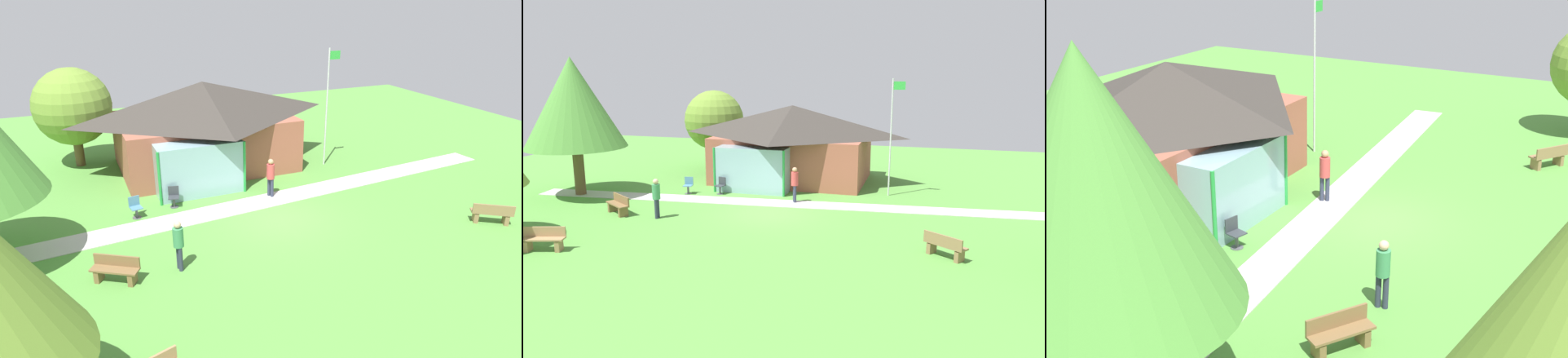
{
  "view_description": "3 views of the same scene",
  "coord_description": "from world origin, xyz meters",
  "views": [
    {
      "loc": [
        -7.18,
        -15.08,
        8.38
      ],
      "look_at": [
        0.01,
        1.86,
        1.0
      ],
      "focal_mm": 32.29,
      "sensor_mm": 36.0,
      "label": 1
    },
    {
      "loc": [
        6.66,
        -20.95,
        6.35
      ],
      "look_at": [
        0.22,
        1.49,
        1.27
      ],
      "focal_mm": 35.02,
      "sensor_mm": 36.0,
      "label": 2
    },
    {
      "loc": [
        -17.65,
        -7.36,
        8.64
      ],
      "look_at": [
        -0.83,
        1.97,
        1.27
      ],
      "focal_mm": 47.39,
      "sensor_mm": 36.0,
      "label": 3
    }
  ],
  "objects": [
    {
      "name": "patio_chair_west",
      "position": [
        -5.18,
        2.33,
        0.42
      ],
      "size": [
        0.51,
        0.51,
        0.86
      ],
      "rotation": [
        0.0,
        0.0,
        3.32
      ],
      "color": "teal",
      "rests_on": "ground_plane"
    },
    {
      "name": "footpath",
      "position": [
        0.0,
        1.71,
        0.01
      ],
      "size": [
        25.21,
        3.54,
        0.03
      ],
      "primitive_type": "cube",
      "rotation": [
        0.0,
        0.0,
        0.09
      ],
      "color": "#BCB7B2",
      "rests_on": "ground_plane"
    },
    {
      "name": "tree_behind_pavilion_left",
      "position": [
        -6.83,
        9.63,
        3.06
      ],
      "size": [
        3.82,
        3.82,
        4.99
      ],
      "color": "brown",
      "rests_on": "ground_plane"
    },
    {
      "name": "patio_chair_porch_left",
      "position": [
        -3.55,
        2.75,
        0.42
      ],
      "size": [
        0.54,
        0.54,
        0.86
      ],
      "rotation": [
        0.0,
        0.0,
        2.89
      ],
      "color": "#33383D",
      "rests_on": "ground_plane"
    },
    {
      "name": "flagpole",
      "position": [
        4.86,
        4.79,
        3.24
      ],
      "size": [
        0.64,
        0.08,
        5.89
      ],
      "color": "silver",
      "rests_on": "ground_plane"
    },
    {
      "name": "pavilion",
      "position": [
        -0.93,
        6.94,
        2.25
      ],
      "size": [
        9.37,
        7.42,
        4.32
      ],
      "color": "#A35642",
      "rests_on": "ground_plane"
    },
    {
      "name": "visitor_on_path",
      "position": [
        0.58,
        2.1,
        1.02
      ],
      "size": [
        0.34,
        0.34,
        1.74
      ],
      "rotation": [
        0.0,
        0.0,
        5.11
      ],
      "color": "#2D3347",
      "rests_on": "ground_plane"
    },
    {
      "name": "bench_lawn_far_right",
      "position": [
        7.4,
        -3.58,
        0.4
      ],
      "size": [
        1.48,
        1.22,
        0.84
      ],
      "rotation": [
        0.0,
        0.0,
        5.67
      ],
      "color": "olive",
      "rests_on": "ground_plane"
    },
    {
      "name": "bench_mid_left",
      "position": [
        -6.47,
        -1.95,
        0.4
      ],
      "size": [
        1.5,
        1.17,
        0.84
      ],
      "rotation": [
        0.0,
        0.0,
        2.58
      ],
      "color": "brown",
      "rests_on": "ground_plane"
    },
    {
      "name": "ground_plane",
      "position": [
        0.0,
        0.0,
        0.0
      ],
      "size": [
        44.0,
        44.0,
        0.0
      ],
      "primitive_type": "plane",
      "color": "#54933D"
    },
    {
      "name": "visitor_strolling_lawn",
      "position": [
        -4.49,
        -2.06,
        1.02
      ],
      "size": [
        0.34,
        0.34,
        1.74
      ],
      "rotation": [
        0.0,
        0.0,
        1.7
      ],
      "color": "#2D3347",
      "rests_on": "ground_plane"
    }
  ]
}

